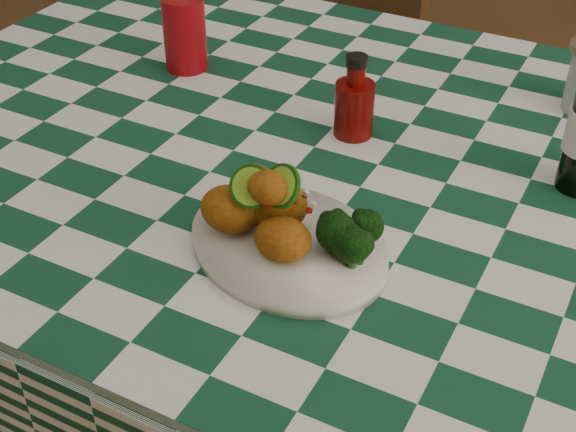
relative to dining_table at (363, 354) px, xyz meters
The scene contains 7 objects.
dining_table is the anchor object (origin of this frame).
plate 0.47m from the dining_table, 95.58° to the right, with size 0.27×0.21×0.02m, color silver, non-canonical shape.
fried_chicken_pile 0.52m from the dining_table, 100.52° to the right, with size 0.15×0.11×0.09m, color #9D580F, non-canonical shape.
broccoli_side 0.50m from the dining_table, 76.18° to the right, with size 0.07×0.07×0.06m, color black, non-canonical shape.
red_tumbler 0.63m from the dining_table, 162.37° to the left, with size 0.07×0.07×0.13m, color #96080E.
ketchup_bottle 0.47m from the dining_table, 137.77° to the left, with size 0.06×0.06×0.13m, color #5F0704, non-canonical shape.
wooden_chair_left 0.86m from the dining_table, 121.42° to the left, with size 0.37×0.39×0.81m, color #472814, non-canonical shape.
Camera 1 is at (0.34, -0.92, 1.42)m, focal length 50.00 mm.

